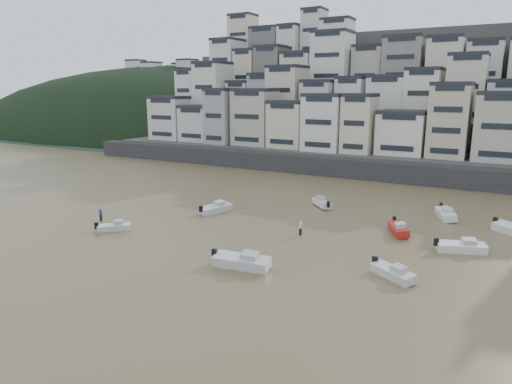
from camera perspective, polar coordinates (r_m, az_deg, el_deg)
The scene contains 15 objects.
ground at distance 38.66m, azimuth -27.85°, elevation -13.96°, with size 400.00×400.00×0.00m, color olive.
sea_strip at distance 215.43m, azimuth -11.41°, elevation 8.14°, with size 340.00×340.00×0.00m, color #40565C.
harbor_wall at distance 86.46m, azimuth 15.50°, elevation 2.52°, with size 140.00×3.00×3.50m, color #38383A.
hillside at distance 123.64m, azimuth 22.61°, elevation 10.22°, with size 141.04×66.00×50.00m.
headland at distance 198.17m, azimuth -9.98°, elevation 7.82°, with size 216.00×135.00×53.33m.
boat_e at distance 55.66m, azimuth 17.40°, elevation -4.25°, with size 5.15×1.69×1.40m, color #B11F15, non-canonical shape.
boat_h at distance 65.78m, azimuth 8.25°, elevation -1.23°, with size 4.87×1.60×1.33m, color silver, non-canonical shape.
boat_f at distance 62.17m, azimuth -5.05°, elevation -1.91°, with size 5.34×1.75×1.46m, color silver, non-canonical shape.
boat_d at distance 51.67m, azimuth 24.29°, elevation -6.10°, with size 5.28×1.73×1.44m, color white, non-canonical shape.
boat_i at distance 64.17m, azimuth 22.64°, elevation -2.38°, with size 5.56×1.82×1.52m, color white, non-canonical shape.
boat_j at distance 56.79m, azimuth -17.34°, elevation -4.06°, with size 4.13×1.35×1.13m, color silver, non-canonical shape.
boat_b at distance 42.80m, azimuth 16.73°, elevation -9.43°, with size 4.76×1.56×1.30m, color silver, non-canonical shape.
boat_a at distance 43.14m, azimuth -1.81°, elevation -8.45°, with size 5.99×1.96×1.63m, color silver, non-canonical shape.
person_blue at distance 61.25m, azimuth -18.85°, elevation -2.65°, with size 0.44×0.44×1.74m, color #1B31CE, non-canonical shape.
person_pink at distance 52.72m, azimuth 5.58°, elevation -4.46°, with size 0.44×0.44×1.74m, color beige, non-canonical shape.
Camera 1 is at (30.14, -17.79, 16.42)m, focal length 32.00 mm.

